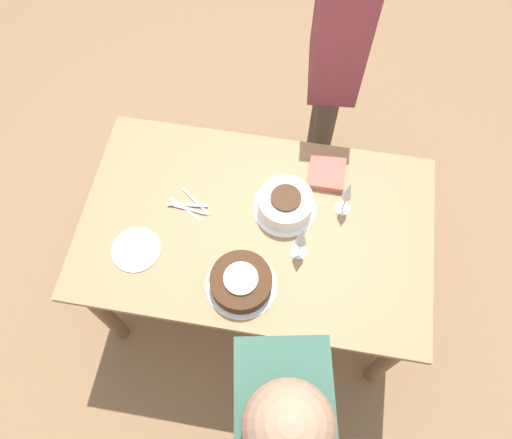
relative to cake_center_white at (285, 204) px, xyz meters
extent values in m
plane|color=#8E6B47|center=(-0.11, -0.09, -0.82)|extent=(12.00, 12.00, 0.00)
cube|color=#9E754C|center=(-0.11, -0.09, -0.06)|extent=(1.46, 0.90, 0.03)
cylinder|color=brown|center=(-0.76, -0.47, -0.45)|extent=(0.07, 0.07, 0.74)
cylinder|color=brown|center=(0.55, -0.47, -0.45)|extent=(0.07, 0.07, 0.74)
cylinder|color=brown|center=(-0.76, 0.28, -0.45)|extent=(0.07, 0.07, 0.74)
cylinder|color=brown|center=(0.55, 0.28, -0.45)|extent=(0.07, 0.07, 0.74)
cylinder|color=white|center=(0.00, 0.00, -0.04)|extent=(0.27, 0.27, 0.01)
cylinder|color=white|center=(0.00, 0.00, 0.00)|extent=(0.23, 0.23, 0.09)
cylinder|color=#422614|center=(0.00, 0.00, 0.05)|extent=(0.12, 0.12, 0.01)
cylinder|color=white|center=(-0.12, -0.36, -0.04)|extent=(0.28, 0.28, 0.01)
cylinder|color=#422614|center=(-0.12, -0.36, -0.01)|extent=(0.24, 0.24, 0.06)
cylinder|color=white|center=(-0.12, -0.36, 0.03)|extent=(0.13, 0.13, 0.01)
cylinder|color=silver|center=(0.24, 0.04, -0.05)|extent=(0.07, 0.07, 0.00)
cylinder|color=silver|center=(0.24, 0.04, 0.01)|extent=(0.01, 0.01, 0.10)
cone|color=silver|center=(0.24, 0.04, 0.11)|extent=(0.04, 0.04, 0.11)
cylinder|color=silver|center=(0.08, -0.18, -0.05)|extent=(0.07, 0.07, 0.00)
cylinder|color=silver|center=(0.08, -0.18, 0.00)|extent=(0.01, 0.01, 0.09)
cone|color=silver|center=(0.08, -0.18, 0.11)|extent=(0.04, 0.04, 0.12)
cylinder|color=silver|center=(-0.57, -0.28, -0.04)|extent=(0.20, 0.20, 0.01)
cube|color=silver|center=(-0.41, -0.07, -0.05)|extent=(0.16, 0.09, 0.00)
cube|color=silver|center=(-0.37, -0.03, -0.04)|extent=(0.14, 0.11, 0.00)
cube|color=silver|center=(-0.41, -0.07, -0.04)|extent=(0.17, 0.03, 0.00)
cube|color=silver|center=(-0.41, -0.05, -0.04)|extent=(0.17, 0.03, 0.00)
cube|color=#B75B4C|center=(0.15, 0.20, -0.03)|extent=(0.16, 0.16, 0.03)
cylinder|color=#2D334C|center=(0.07, -0.79, -0.41)|extent=(0.11, 0.11, 0.82)
cube|color=#335647|center=(0.09, -0.90, 0.34)|extent=(0.29, 0.43, 0.68)
sphere|color=#997056|center=(0.09, -0.90, 0.77)|extent=(0.19, 0.19, 0.19)
cylinder|color=#4C4238|center=(0.11, 0.85, -0.41)|extent=(0.11, 0.11, 0.81)
cylinder|color=#4C4238|center=(0.13, 0.64, -0.41)|extent=(0.11, 0.11, 0.81)
cube|color=brown|center=(0.12, 0.75, 0.32)|extent=(0.25, 0.42, 0.67)
camera|label=1|loc=(0.04, -0.98, 1.82)|focal=35.00mm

